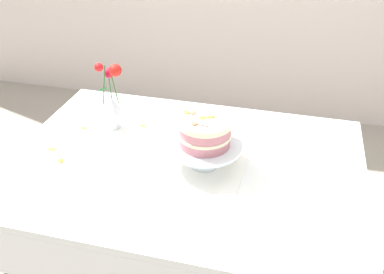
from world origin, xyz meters
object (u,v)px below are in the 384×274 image
at_px(cake_stand, 204,148).
at_px(flower_vase, 112,100).
at_px(dining_table, 183,182).
at_px(layer_cake, 205,131).

distance_m(cake_stand, flower_vase, 0.49).
xyz_separation_m(dining_table, layer_cake, (0.08, 0.01, 0.24)).
xyz_separation_m(cake_stand, flower_vase, (-0.46, 0.18, 0.06)).
relative_size(cake_stand, flower_vase, 0.92).
bearing_deg(flower_vase, cake_stand, -22.11).
distance_m(cake_stand, layer_cake, 0.07).
bearing_deg(dining_table, layer_cake, 10.14).
relative_size(cake_stand, layer_cake, 1.42).
bearing_deg(layer_cake, flower_vase, 157.88).
bearing_deg(flower_vase, dining_table, -28.28).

